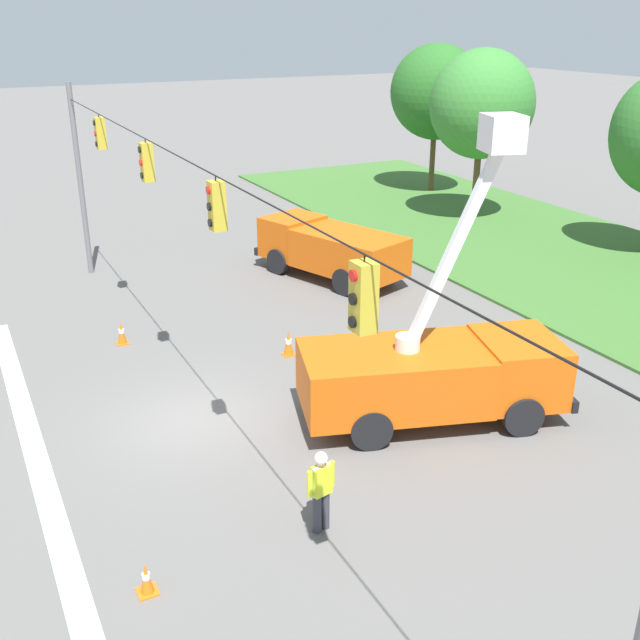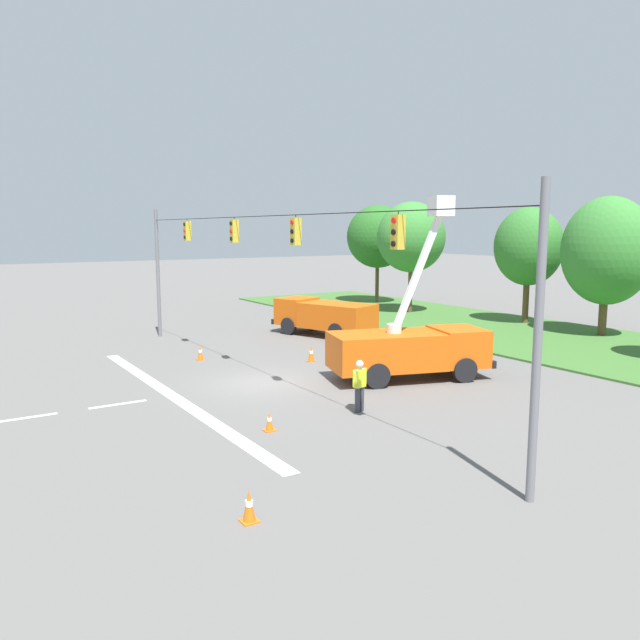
{
  "view_description": "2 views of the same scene",
  "coord_description": "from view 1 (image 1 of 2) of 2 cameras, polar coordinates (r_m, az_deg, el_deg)",
  "views": [
    {
      "loc": [
        16.04,
        -4.63,
        9.43
      ],
      "look_at": [
        0.25,
        3.39,
        2.18
      ],
      "focal_mm": 42.0,
      "sensor_mm": 36.0,
      "label": 1
    },
    {
      "loc": [
        21.74,
        -11.19,
        6.1
      ],
      "look_at": [
        -2.22,
        4.05,
        1.96
      ],
      "focal_mm": 35.0,
      "sensor_mm": 36.0,
      "label": 2
    }
  ],
  "objects": [
    {
      "name": "utility_truck_support_near",
      "position": [
        28.61,
        0.76,
        5.53
      ],
      "size": [
        6.54,
        4.2,
        2.06
      ],
      "color": "#D6560F",
      "rests_on": "ground"
    },
    {
      "name": "traffic_cone_near_bucket",
      "position": [
        23.78,
        -14.89,
        -0.95
      ],
      "size": [
        0.36,
        0.36,
        0.73
      ],
      "color": "orange",
      "rests_on": "ground"
    },
    {
      "name": "tree_west",
      "position": [
        37.24,
        12.25,
        15.75
      ],
      "size": [
        4.75,
        5.0,
        8.06
      ],
      "color": "brown",
      "rests_on": "ground"
    },
    {
      "name": "tree_far_west",
      "position": [
        43.2,
        8.84,
        16.78
      ],
      "size": [
        5.46,
        4.8,
        8.05
      ],
      "color": "brown",
      "rests_on": "ground"
    },
    {
      "name": "utility_truck_bucket_lift",
      "position": [
        18.57,
        8.7,
        -3.71
      ],
      "size": [
        4.26,
        6.97,
        7.42
      ],
      "color": "#D6560F",
      "rests_on": "ground"
    },
    {
      "name": "road_worker",
      "position": [
        14.76,
        0.08,
        -12.58
      ],
      "size": [
        0.32,
        0.64,
        1.77
      ],
      "color": "#383842",
      "rests_on": "ground"
    },
    {
      "name": "traffic_cone_foreground_left",
      "position": [
        14.14,
        -13.1,
        -18.66
      ],
      "size": [
        0.36,
        0.36,
        0.62
      ],
      "color": "orange",
      "rests_on": "ground"
    },
    {
      "name": "ground_plane",
      "position": [
        19.17,
        -9.5,
        -7.54
      ],
      "size": [
        200.0,
        200.0,
        0.0
      ],
      "primitive_type": "plane",
      "color": "#605E5B"
    },
    {
      "name": "signal_gantry",
      "position": [
        17.38,
        -10.45,
        5.69
      ],
      "size": [
        26.2,
        0.33,
        7.2
      ],
      "color": "slate",
      "rests_on": "ground"
    },
    {
      "name": "traffic_cone_foreground_right",
      "position": [
        22.23,
        -2.42,
        -1.77
      ],
      "size": [
        0.36,
        0.36,
        0.77
      ],
      "color": "orange",
      "rests_on": "ground"
    }
  ]
}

